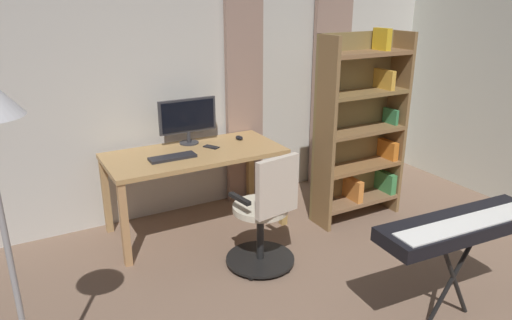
{
  "coord_description": "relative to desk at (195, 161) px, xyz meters",
  "views": [
    {
      "loc": [
        1.83,
        1.05,
        2.09
      ],
      "look_at": [
        0.08,
        -2.1,
        0.81
      ],
      "focal_mm": 33.03,
      "sensor_mm": 36.0,
      "label": 1
    }
  ],
  "objects": [
    {
      "name": "bookshelf",
      "position": [
        -1.48,
        0.48,
        0.2
      ],
      "size": [
        0.89,
        0.3,
        1.8
      ],
      "color": "olive",
      "rests_on": "ground"
    },
    {
      "name": "back_room_partition",
      "position": [
        -0.38,
        -0.52,
        0.72
      ],
      "size": [
        5.43,
        0.1,
        2.78
      ],
      "primitive_type": "cube",
      "color": "silver",
      "rests_on": "ground"
    },
    {
      "name": "desk",
      "position": [
        0.0,
        0.0,
        0.0
      ],
      "size": [
        1.57,
        0.74,
        0.76
      ],
      "color": "tan",
      "rests_on": "ground"
    },
    {
      "name": "computer_mouse",
      "position": [
        -0.52,
        -0.13,
        0.11
      ],
      "size": [
        0.06,
        0.1,
        0.04
      ],
      "primitive_type": "ellipsoid",
      "color": "black",
      "rests_on": "desk"
    },
    {
      "name": "computer_keyboard",
      "position": [
        0.23,
        0.09,
        0.1
      ],
      "size": [
        0.4,
        0.13,
        0.02
      ],
      "primitive_type": "cube",
      "color": "#232328",
      "rests_on": "desk"
    },
    {
      "name": "curtain_right_panel",
      "position": [
        -0.72,
        -0.41,
        0.58
      ],
      "size": [
        0.4,
        0.06,
        2.49
      ],
      "primitive_type": "cube",
      "color": "#A38273",
      "rests_on": "ground"
    },
    {
      "name": "office_chair",
      "position": [
        -0.22,
        0.89,
        -0.22
      ],
      "size": [
        0.56,
        0.56,
        0.97
      ],
      "rotation": [
        0.0,
        0.0,
        3.3
      ],
      "color": "black",
      "rests_on": "ground"
    },
    {
      "name": "curtain_left_panel",
      "position": [
        -1.8,
        -0.41,
        0.58
      ],
      "size": [
        0.46,
        0.06,
        2.49
      ],
      "primitive_type": "cube",
      "color": "#A38273",
      "rests_on": "ground"
    },
    {
      "name": "computer_monitor",
      "position": [
        -0.05,
        -0.25,
        0.34
      ],
      "size": [
        0.55,
        0.18,
        0.42
      ],
      "color": "#333338",
      "rests_on": "desk"
    },
    {
      "name": "cell_phone_face_up",
      "position": [
        -0.18,
        -0.04,
        0.09
      ],
      "size": [
        0.13,
        0.16,
        0.01
      ],
      "primitive_type": "cube",
      "rotation": [
        0.0,
        0.0,
        0.51
      ],
      "color": "black",
      "rests_on": "desk"
    },
    {
      "name": "piano_keyboard",
      "position": [
        -0.98,
        2.06,
        0.03
      ],
      "size": [
        1.19,
        0.4,
        0.76
      ],
      "rotation": [
        0.0,
        0.0,
        -0.07
      ],
      "color": "black",
      "rests_on": "ground"
    }
  ]
}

